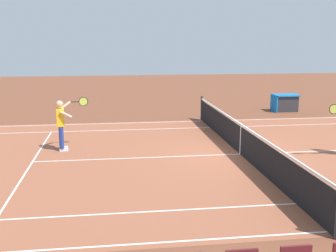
{
  "coord_description": "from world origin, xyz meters",
  "views": [
    {
      "loc": [
        4.0,
        12.35,
        3.59
      ],
      "look_at": [
        2.27,
        -0.38,
        0.9
      ],
      "focal_mm": 44.57,
      "sensor_mm": 36.0,
      "label": 1
    }
  ],
  "objects_px": {
    "tennis_player_near": "(62,122)",
    "equipment_cart_tarped": "(285,103)",
    "tennis_net": "(241,139)",
    "tennis_ball": "(205,130)"
  },
  "relations": [
    {
      "from": "tennis_player_near",
      "to": "tennis_net",
      "type": "bearing_deg",
      "value": 167.31
    },
    {
      "from": "tennis_player_near",
      "to": "equipment_cart_tarped",
      "type": "distance_m",
      "value": 12.04
    },
    {
      "from": "tennis_net",
      "to": "tennis_ball",
      "type": "bearing_deg",
      "value": -84.23
    },
    {
      "from": "tennis_player_near",
      "to": "equipment_cart_tarped",
      "type": "height_order",
      "value": "tennis_player_near"
    },
    {
      "from": "tennis_ball",
      "to": "tennis_player_near",
      "type": "bearing_deg",
      "value": 23.58
    },
    {
      "from": "tennis_net",
      "to": "tennis_ball",
      "type": "relative_size",
      "value": 177.27
    },
    {
      "from": "tennis_ball",
      "to": "equipment_cart_tarped",
      "type": "distance_m",
      "value": 6.37
    },
    {
      "from": "equipment_cart_tarped",
      "to": "tennis_ball",
      "type": "bearing_deg",
      "value": 37.99
    },
    {
      "from": "tennis_net",
      "to": "equipment_cart_tarped",
      "type": "height_order",
      "value": "tennis_net"
    },
    {
      "from": "tennis_player_near",
      "to": "equipment_cart_tarped",
      "type": "relative_size",
      "value": 1.36
    }
  ]
}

